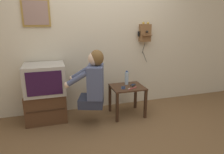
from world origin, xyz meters
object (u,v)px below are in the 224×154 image
wall_phone_antique (145,33)px  toothbrush (132,88)px  cell_phone_held (123,88)px  television (45,79)px  water_bottle (127,78)px  framed_picture (36,13)px  person (93,81)px  cell_phone_spare (133,85)px

wall_phone_antique → toothbrush: bearing=-129.7°
cell_phone_held → television: bearing=-170.3°
wall_phone_antique → cell_phone_held: wall_phone_antique is taller
television → wall_phone_antique: size_ratio=0.83×
wall_phone_antique → water_bottle: (-0.45, -0.30, -0.72)m
water_bottle → framed_picture: bearing=165.7°
person → cell_phone_spare: person is taller
cell_phone_held → toothbrush: toothbrush is taller
framed_picture → cell_phone_spare: bearing=-16.5°
wall_phone_antique → toothbrush: (-0.44, -0.53, -0.82)m
toothbrush → wall_phone_antique: bearing=-64.4°
television → cell_phone_spare: (1.38, -0.16, -0.18)m
person → cell_phone_held: person is taller
cell_phone_spare → water_bottle: (-0.08, 0.08, 0.10)m
toothbrush → water_bottle: bearing=-23.8°
framed_picture → cell_phone_spare: framed_picture is taller
person → cell_phone_spare: 0.73m
cell_phone_spare → toothbrush: size_ratio=0.77×
framed_picture → person: bearing=-37.4°
television → toothbrush: bearing=-13.6°
cell_phone_held → water_bottle: bearing=75.0°
television → water_bottle: size_ratio=2.52×
cell_phone_spare → toothbrush: bearing=-75.7°
cell_phone_held → cell_phone_spare: bearing=43.1°
framed_picture → water_bottle: size_ratio=1.74×
wall_phone_antique → framed_picture: bearing=178.6°
framed_picture → cell_phone_held: 1.76m
television → wall_phone_antique: bearing=7.1°
framed_picture → cell_phone_held: bearing=-22.2°
cell_phone_held → cell_phone_spare: 0.21m
person → water_bottle: person is taller
person → wall_phone_antique: 1.34m
framed_picture → wall_phone_antique: bearing=-1.4°
wall_phone_antique → water_bottle: wall_phone_antique is taller
cell_phone_spare → toothbrush: 0.17m
person → wall_phone_antique: wall_phone_antique is taller
water_bottle → toothbrush: 0.26m
wall_phone_antique → cell_phone_spare: 0.98m
person → framed_picture: framed_picture is taller
wall_phone_antique → water_bottle: 0.90m
television → cell_phone_spare: 1.40m
cell_phone_held → cell_phone_spare: size_ratio=1.03×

